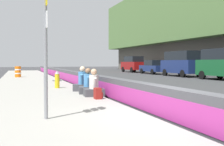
% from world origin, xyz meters
% --- Properties ---
extents(ground_plane, '(160.00, 160.00, 0.00)m').
position_xyz_m(ground_plane, '(0.00, 0.00, 0.00)').
color(ground_plane, '#353538').
rests_on(ground_plane, ground).
extents(sidewalk_strip, '(80.00, 4.40, 0.14)m').
position_xyz_m(sidewalk_strip, '(0.00, 2.65, 0.07)').
color(sidewalk_strip, gray).
rests_on(sidewalk_strip, ground_plane).
extents(jersey_barrier, '(76.00, 0.45, 0.85)m').
position_xyz_m(jersey_barrier, '(0.00, 0.00, 0.42)').
color(jersey_barrier, '#47474C').
rests_on(jersey_barrier, ground_plane).
extents(route_sign_post, '(0.44, 0.09, 3.60)m').
position_xyz_m(route_sign_post, '(0.63, 2.94, 2.23)').
color(route_sign_post, gray).
rests_on(route_sign_post, sidewalk_strip).
extents(fire_hydrant, '(0.26, 0.46, 0.88)m').
position_xyz_m(fire_hydrant, '(8.41, 1.64, 0.59)').
color(fire_hydrant, gold).
rests_on(fire_hydrant, sidewalk_strip).
extents(seated_person_foreground, '(0.72, 0.82, 1.07)m').
position_xyz_m(seated_person_foreground, '(4.53, 0.74, 0.47)').
color(seated_person_foreground, '#424247').
rests_on(seated_person_foreground, sidewalk_strip).
extents(seated_person_middle, '(0.78, 0.87, 1.07)m').
position_xyz_m(seated_person_middle, '(5.45, 0.75, 0.48)').
color(seated_person_middle, '#424247').
rests_on(seated_person_middle, sidewalk_strip).
extents(seated_person_rear, '(0.92, 1.00, 1.13)m').
position_xyz_m(seated_person_rear, '(6.62, 0.72, 0.49)').
color(seated_person_rear, '#424247').
rests_on(seated_person_rear, sidewalk_strip).
extents(backpack, '(0.32, 0.28, 0.40)m').
position_xyz_m(backpack, '(3.66, 0.83, 0.33)').
color(backpack, maroon).
rests_on(backpack, sidewalk_strip).
extents(construction_barrel, '(0.54, 0.54, 0.95)m').
position_xyz_m(construction_barrel, '(19.86, 3.52, 0.62)').
color(construction_barrel, orange).
rests_on(construction_barrel, sidewalk_strip).
extents(parked_car_fourth, '(5.13, 2.17, 2.56)m').
position_xyz_m(parked_car_fourth, '(18.58, -12.27, 1.35)').
color(parked_car_fourth, navy).
rests_on(parked_car_fourth, ground_plane).
extents(parked_car_midline, '(4.51, 1.98, 1.71)m').
position_xyz_m(parked_car_midline, '(24.71, -12.23, 0.86)').
color(parked_car_midline, navy).
rests_on(parked_car_midline, ground_plane).
extents(parked_car_far, '(4.86, 2.18, 2.28)m').
position_xyz_m(parked_car_far, '(31.12, -12.29, 1.18)').
color(parked_car_far, maroon).
rests_on(parked_car_far, ground_plane).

